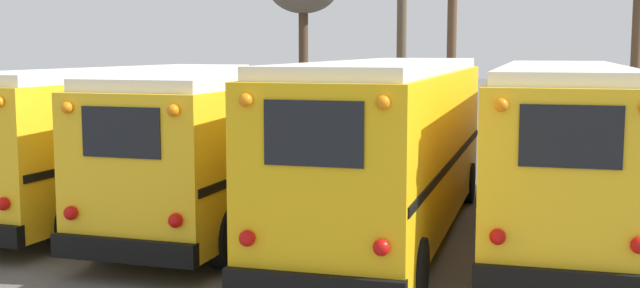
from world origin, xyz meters
name	(u,v)px	position (x,y,z in m)	size (l,w,h in m)	color
ground_plane	(325,220)	(0.00, 0.00, 0.00)	(160.00, 160.00, 0.00)	#5B5956
school_bus_0	(120,134)	(-4.63, -0.19, 1.70)	(2.90, 9.53, 3.13)	yellow
school_bus_1	(244,141)	(-1.54, -0.66, 1.69)	(2.67, 9.42, 3.09)	yellow
school_bus_2	(390,143)	(1.54, -1.02, 1.79)	(2.56, 10.39, 3.32)	yellow
school_bus_3	(560,143)	(4.63, 0.18, 1.76)	(2.57, 10.68, 3.25)	yellow
utility_pole	(402,24)	(-0.75, 12.49, 4.40)	(1.80, 0.34, 8.58)	brown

